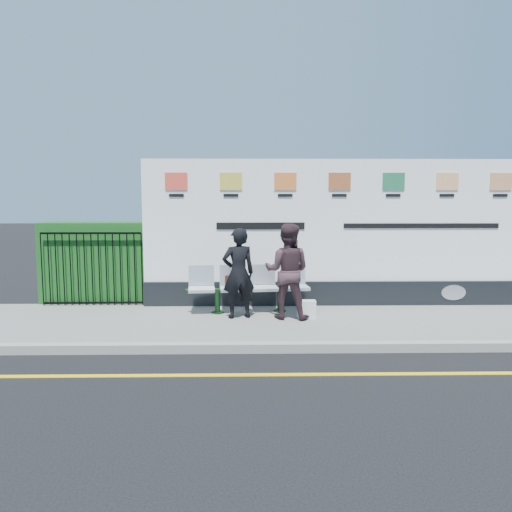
{
  "coord_description": "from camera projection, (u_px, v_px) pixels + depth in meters",
  "views": [
    {
      "loc": [
        -1.39,
        -6.38,
        2.34
      ],
      "look_at": [
        -1.21,
        2.93,
        1.25
      ],
      "focal_mm": 35.0,
      "sensor_mm": 36.0,
      "label": 1
    }
  ],
  "objects": [
    {
      "name": "ground",
      "position": [
        351.0,
        374.0,
        6.64
      ],
      "size": [
        80.0,
        80.0,
        0.0
      ],
      "primitive_type": "plane",
      "color": "black"
    },
    {
      "name": "bench",
      "position": [
        249.0,
        300.0,
        9.7
      ],
      "size": [
        2.37,
        0.81,
        0.5
      ],
      "primitive_type": null,
      "rotation": [
        0.0,
        0.0,
        0.09
      ],
      "color": "silver",
      "rests_on": "pavement"
    },
    {
      "name": "woman_left",
      "position": [
        238.0,
        273.0,
        9.19
      ],
      "size": [
        0.69,
        0.55,
        1.67
      ],
      "primitive_type": "imported",
      "rotation": [
        0.0,
        0.0,
        3.41
      ],
      "color": "black",
      "rests_on": "pavement"
    },
    {
      "name": "handbag_brown",
      "position": [
        233.0,
        281.0,
        9.62
      ],
      "size": [
        0.32,
        0.2,
        0.23
      ],
      "primitive_type": "cube",
      "rotation": [
        0.0,
        0.0,
        -0.29
      ],
      "color": "black",
      "rests_on": "bench"
    },
    {
      "name": "billboard",
      "position": [
        338.0,
        243.0,
        10.3
      ],
      "size": [
        8.0,
        0.3,
        3.0
      ],
      "color": "black",
      "rests_on": "pavement"
    },
    {
      "name": "pavement",
      "position": [
        322.0,
        323.0,
        9.11
      ],
      "size": [
        14.0,
        3.0,
        0.12
      ],
      "primitive_type": "cube",
      "color": "slate",
      "rests_on": "ground"
    },
    {
      "name": "railing",
      "position": [
        92.0,
        269.0,
        10.27
      ],
      "size": [
        2.05,
        0.06,
        1.54
      ],
      "primitive_type": null,
      "color": "black",
      "rests_on": "pavement"
    },
    {
      "name": "kerb",
      "position": [
        337.0,
        347.0,
        7.62
      ],
      "size": [
        14.0,
        0.18,
        0.14
      ],
      "primitive_type": "cube",
      "color": "gray",
      "rests_on": "ground"
    },
    {
      "name": "woman_right",
      "position": [
        287.0,
        271.0,
        9.16
      ],
      "size": [
        0.98,
        0.84,
        1.76
      ],
      "primitive_type": "imported",
      "rotation": [
        0.0,
        0.0,
        2.91
      ],
      "color": "#3C272D",
      "rests_on": "pavement"
    },
    {
      "name": "yellow_line",
      "position": [
        351.0,
        374.0,
        6.64
      ],
      "size": [
        14.0,
        0.1,
        0.01
      ],
      "primitive_type": "cube",
      "color": "yellow",
      "rests_on": "ground"
    },
    {
      "name": "hedge",
      "position": [
        98.0,
        262.0,
        10.71
      ],
      "size": [
        2.35,
        0.7,
        1.7
      ],
      "primitive_type": "cube",
      "color": "#184F1A",
      "rests_on": "pavement"
    },
    {
      "name": "carrier_bag_white",
      "position": [
        307.0,
        309.0,
        9.24
      ],
      "size": [
        0.33,
        0.2,
        0.33
      ],
      "primitive_type": "cube",
      "color": "silver",
      "rests_on": "pavement"
    }
  ]
}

